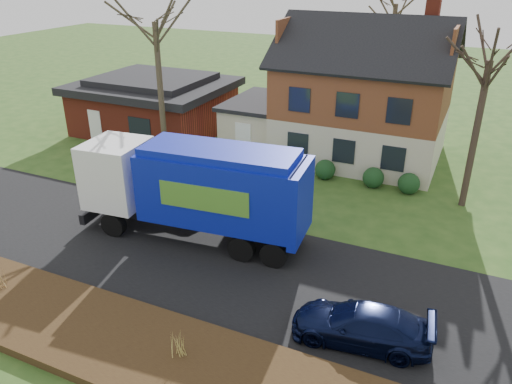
% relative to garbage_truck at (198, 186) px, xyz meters
% --- Properties ---
extents(ground, '(120.00, 120.00, 0.00)m').
position_rel_garbage_truck_xyz_m(ground, '(1.72, -1.44, -2.39)').
color(ground, '#274918').
rests_on(ground, ground).
extents(road, '(80.00, 7.00, 0.02)m').
position_rel_garbage_truck_xyz_m(road, '(1.72, -1.44, -2.38)').
color(road, black).
rests_on(road, ground).
extents(mulch_verge, '(80.00, 3.50, 0.30)m').
position_rel_garbage_truck_xyz_m(mulch_verge, '(1.72, -6.74, -2.24)').
color(mulch_verge, black).
rests_on(mulch_verge, ground).
extents(main_house, '(12.95, 8.95, 9.26)m').
position_rel_garbage_truck_xyz_m(main_house, '(3.21, 12.47, 1.64)').
color(main_house, beige).
rests_on(main_house, ground).
extents(ranch_house, '(9.80, 8.20, 3.70)m').
position_rel_garbage_truck_xyz_m(ranch_house, '(-10.28, 11.56, -0.58)').
color(ranch_house, maroon).
rests_on(ranch_house, ground).
extents(garbage_truck, '(9.86, 3.46, 4.14)m').
position_rel_garbage_truck_xyz_m(garbage_truck, '(0.00, 0.00, 0.00)').
color(garbage_truck, black).
rests_on(garbage_truck, ground).
extents(silver_sedan, '(5.30, 3.03, 1.65)m').
position_rel_garbage_truck_xyz_m(silver_sedan, '(-2.77, 2.78, -1.56)').
color(silver_sedan, '#AEB0B6').
rests_on(silver_sedan, ground).
extents(navy_wagon, '(4.45, 2.21, 1.24)m').
position_rel_garbage_truck_xyz_m(navy_wagon, '(7.76, -3.46, -1.77)').
color(navy_wagon, black).
rests_on(navy_wagon, ground).
extents(tree_front_east, '(3.54, 3.54, 9.82)m').
position_rel_garbage_truck_xyz_m(tree_front_east, '(9.93, 7.94, 5.60)').
color(tree_front_east, '#3A2C23').
rests_on(tree_front_east, ground).
extents(grass_clump_mid, '(0.31, 0.25, 0.86)m').
position_rel_garbage_truck_xyz_m(grass_clump_mid, '(3.14, -6.59, -1.66)').
color(grass_clump_mid, tan).
rests_on(grass_clump_mid, mulch_verge).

